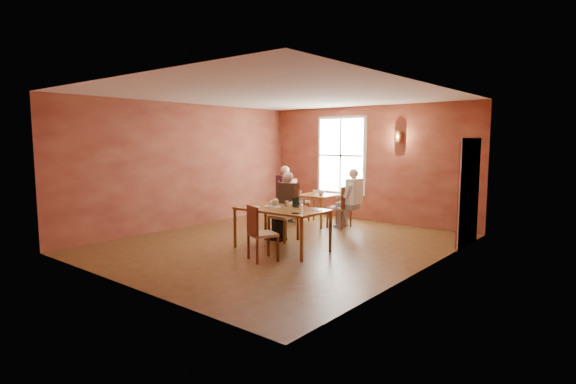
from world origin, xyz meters
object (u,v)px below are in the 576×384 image
Objects in this scene: chair_diner_main at (283,215)px; diner_maroon at (296,195)px; diner_main at (283,208)px; second_table at (317,209)px; chair_empty at (263,233)px; diner_white at (340,199)px; chair_diner_maroon at (297,201)px; main_table at (282,229)px; chair_diner_white at (339,207)px.

diner_maroon is at bearing -58.54° from chair_diner_main.
diner_main is 1.00× the size of diner_maroon.
chair_diner_main is 2.03m from second_table.
chair_empty is (0.73, -1.44, -0.05)m from chair_diner_main.
chair_diner_main is 0.79× the size of diner_white.
chair_diner_maroon reaches higher than second_table.
diner_white is (0.17, 1.95, 0.15)m from chair_diner_main.
chair_empty is at bearing -69.82° from second_table.
second_table is at bearing -75.45° from diner_main.
chair_diner_main is at bearing 127.57° from main_table.
diner_maroon is at bearing -58.93° from diner_main.
main_table is 0.83m from chair_empty.
chair_diner_white is (0.14, 1.95, -0.04)m from chair_diner_main.
diner_white is at bearing -94.85° from chair_diner_main.
diner_maroon reaches higher than second_table.
chair_diner_white is at bearing 90.00° from diner_maroon.
chair_diner_maroon is (-0.65, 0.00, 0.17)m from second_table.
chair_diner_white is (-0.36, 2.60, 0.10)m from main_table.
second_table is 0.62× the size of diner_white.
chair_diner_maroon is (-1.66, 2.60, 0.14)m from main_table.
chair_diner_white is at bearing 97.97° from main_table.
main_table is 1.25× the size of diner_white.
diner_main is 2.31m from diner_maroon.
second_table is 0.62× the size of diner_maroon.
diner_main reaches higher than chair_empty.
diner_maroon reaches higher than chair_diner_main.
chair_empty is 3.45m from diner_white.
chair_diner_white is (0.14, 1.98, -0.19)m from diner_main.
diner_white is (-0.57, 3.39, 0.20)m from chair_empty.
chair_diner_white is at bearing 90.00° from diner_white.
chair_diner_maroon reaches higher than chair_empty.
chair_diner_main is 1.00× the size of chair_diner_maroon.
chair_diner_main is 1.07× the size of chair_diner_white.
chair_empty reaches higher than second_table.
main_table is 1.24× the size of diner_maroon.
diner_main reaches higher than chair_diner_main.
main_table is 2.64m from diner_white.
chair_diner_maroon is at bearing 142.60° from chair_empty.
chair_diner_white reaches higher than second_table.
chair_diner_maroon is at bearing 90.00° from chair_diner_white.
diner_maroon is (-1.36, 0.00, 0.00)m from diner_white.
diner_main is at bearing 140.83° from chair_empty.
diner_main is at bearing 30.43° from chair_diner_maroon.
diner_main is 1.62× the size of second_table.
chair_diner_maroon is (-1.33, 0.00, -0.15)m from diner_white.
second_table is 0.75m from diner_white.
second_table is at bearing 133.57° from chair_empty.
chair_diner_white is (0.65, 0.00, 0.13)m from second_table.
chair_diner_main reaches higher than second_table.
diner_white is at bearing 90.00° from diner_maroon.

